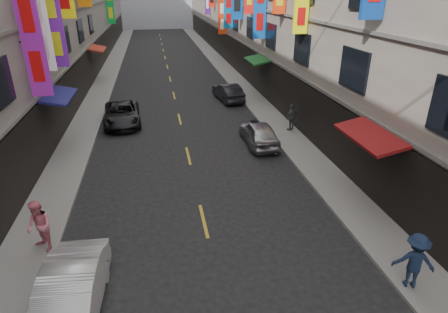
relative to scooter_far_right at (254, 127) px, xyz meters
name	(u,v)px	position (x,y,z in m)	size (l,w,h in m)	color
sidewalk_left	(105,81)	(-10.10, 15.63, -0.38)	(2.00, 90.00, 0.12)	slate
sidewalk_right	(232,76)	(1.90, 15.63, -0.38)	(2.00, 90.00, 0.12)	slate
street_awnings	(159,91)	(-5.36, -0.37, 2.56)	(13.99, 35.20, 0.41)	#124626
lane_markings	(172,86)	(-4.10, 12.63, -0.44)	(0.12, 80.20, 0.01)	gold
scooter_far_right	(254,127)	(0.00, 0.00, 0.00)	(0.67, 1.78, 1.14)	black
car_left_mid	(69,297)	(-8.10, -12.21, 0.25)	(1.46, 4.19, 1.38)	silver
car_left_far	(122,114)	(-7.73, 3.35, 0.22)	(2.18, 4.73, 1.32)	black
car_right_mid	(259,133)	(-0.10, -1.53, 0.22)	(1.57, 3.90, 1.33)	#A3A3A7
car_right_far	(228,92)	(-0.10, 7.38, 0.21)	(1.38, 3.97, 1.31)	#222228
pedestrian_lfar	(39,226)	(-9.50, -9.21, 0.57)	(0.86, 0.59, 1.78)	pink
pedestrian_rnear	(415,261)	(1.30, -12.86, 0.54)	(1.12, 0.58, 1.73)	#15223C
pedestrian_rfar	(292,117)	(2.32, 0.02, 0.49)	(0.95, 0.54, 1.63)	#505052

